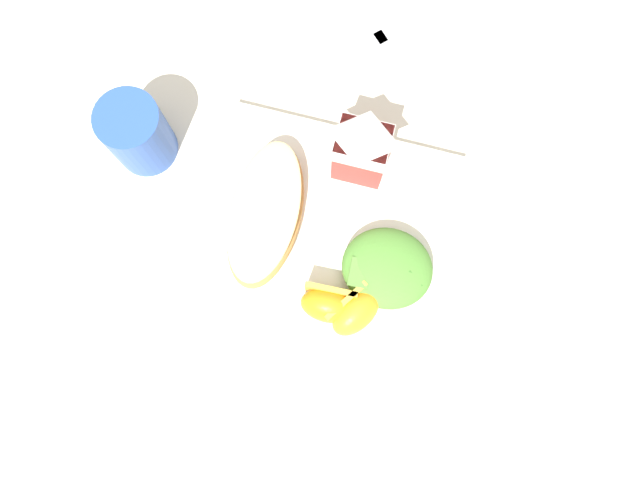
% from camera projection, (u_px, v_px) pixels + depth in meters
% --- Properties ---
extents(ground, '(3.00, 3.00, 0.00)m').
position_uv_depth(ground, '(320.00, 245.00, 0.74)').
color(ground, beige).
extents(white_plate, '(0.28, 0.28, 0.02)m').
position_uv_depth(white_plate, '(320.00, 243.00, 0.73)').
color(white_plate, white).
rests_on(white_plate, ground).
extents(cheesy_pizza_bread, '(0.09, 0.17, 0.04)m').
position_uv_depth(cheesy_pizza_bread, '(265.00, 214.00, 0.71)').
color(cheesy_pizza_bread, '#B77F42').
rests_on(cheesy_pizza_bread, white_plate).
extents(green_salad_pile, '(0.10, 0.09, 0.04)m').
position_uv_depth(green_salad_pile, '(387.00, 268.00, 0.70)').
color(green_salad_pile, '#4C8433').
rests_on(green_salad_pile, white_plate).
extents(milk_carton, '(0.06, 0.04, 0.11)m').
position_uv_depth(milk_carton, '(362.00, 149.00, 0.68)').
color(milk_carton, '#B7332D').
rests_on(milk_carton, white_plate).
extents(orange_wedge_front, '(0.06, 0.04, 0.04)m').
position_uv_depth(orange_wedge_front, '(328.00, 304.00, 0.69)').
color(orange_wedge_front, orange).
rests_on(orange_wedge_front, white_plate).
extents(orange_wedge_middle, '(0.06, 0.07, 0.04)m').
position_uv_depth(orange_wedge_middle, '(355.00, 312.00, 0.69)').
color(orange_wedge_middle, orange).
rests_on(orange_wedge_middle, white_plate).
extents(paper_napkin, '(0.13, 0.13, 0.00)m').
position_uv_depth(paper_napkin, '(459.00, 382.00, 0.71)').
color(paper_napkin, white).
rests_on(paper_napkin, ground).
extents(metal_fork, '(0.14, 0.15, 0.01)m').
position_uv_depth(metal_fork, '(402.00, 70.00, 0.78)').
color(metal_fork, silver).
rests_on(metal_fork, ground).
extents(drinking_blue_cup, '(0.07, 0.07, 0.09)m').
position_uv_depth(drinking_blue_cup, '(137.00, 134.00, 0.72)').
color(drinking_blue_cup, '#284CA3').
rests_on(drinking_blue_cup, ground).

